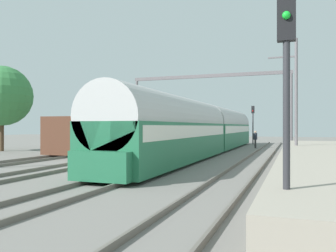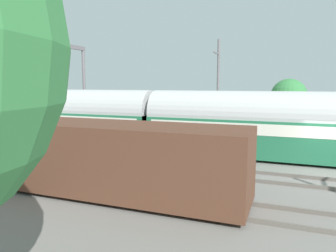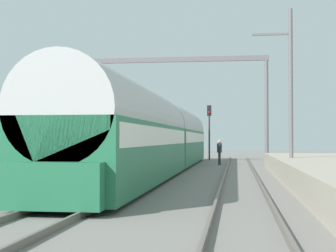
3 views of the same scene
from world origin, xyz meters
TOP-DOWN VIEW (x-y plane):
  - ground at (0.00, 0.00)m, footprint 120.00×120.00m
  - track_east at (2.19, 0.00)m, footprint 1.51×60.00m
  - track_far_east at (6.57, 0.00)m, footprint 1.52×60.00m
  - passenger_train at (2.19, 10.42)m, footprint 2.93×32.85m
  - person_crossing at (5.24, 18.42)m, footprint 0.33×0.45m
  - railway_signal_far at (4.11, 26.68)m, footprint 0.36×0.30m
  - catenary_gantry at (0.00, 20.42)m, footprint 17.53×0.28m
  - catenary_pole_east_mid at (8.92, 7.57)m, footprint 1.90×0.20m

SIDE VIEW (x-z plane):
  - ground at x=0.00m, z-range 0.00..0.00m
  - track_east at x=2.19m, z-range 0.00..0.16m
  - track_far_east at x=6.57m, z-range 0.00..0.16m
  - person_crossing at x=5.24m, z-range 0.16..1.89m
  - passenger_train at x=2.19m, z-range 0.06..3.88m
  - railway_signal_far at x=4.11m, z-range 0.67..5.34m
  - catenary_pole_east_mid at x=8.92m, z-range 0.15..8.15m
  - catenary_gantry at x=0.00m, z-range 2.03..9.89m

